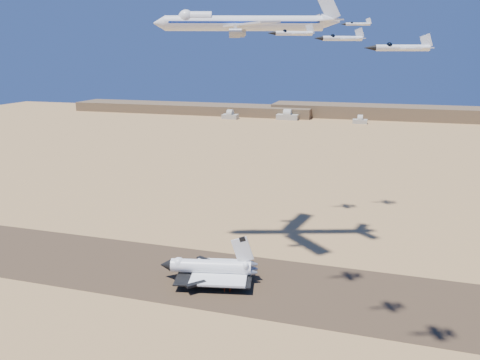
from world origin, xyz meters
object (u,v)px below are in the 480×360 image
(carrier_747, at_px, (239,23))
(shuttle, at_px, (210,268))
(crew_c, at_px, (222,287))
(chase_jet_c, at_px, (401,48))
(chase_jet_b, at_px, (341,38))
(chase_jet_e, at_px, (357,24))
(crew_a, at_px, (224,290))
(crew_b, at_px, (230,290))
(chase_jet_a, at_px, (293,33))
(chase_jet_d, at_px, (307,21))

(carrier_747, bearing_deg, shuttle, -112.55)
(shuttle, bearing_deg, crew_c, -51.59)
(shuttle, distance_m, chase_jet_c, 116.15)
(chase_jet_b, distance_m, chase_jet_e, 128.10)
(crew_a, relative_size, crew_c, 0.91)
(chase_jet_e, bearing_deg, shuttle, -129.40)
(shuttle, relative_size, chase_jet_b, 2.98)
(crew_b, xyz_separation_m, chase_jet_b, (39.33, -23.38, 92.94))
(chase_jet_e, bearing_deg, chase_jet_c, -96.11)
(carrier_747, distance_m, chase_jet_c, 97.98)
(crew_a, xyz_separation_m, chase_jet_b, (41.38, -22.57, 92.95))
(chase_jet_b, height_order, chase_jet_e, chase_jet_e)
(carrier_747, height_order, crew_c, carrier_747)
(crew_b, relative_size, chase_jet_c, 0.11)
(crew_b, xyz_separation_m, crew_c, (-3.63, 1.33, 0.07))
(crew_a, bearing_deg, crew_c, 48.93)
(chase_jet_a, height_order, chase_jet_b, chase_jet_a)
(carrier_747, xyz_separation_m, crew_a, (6.10, -39.71, -101.20))
(chase_jet_c, bearing_deg, chase_jet_e, 78.63)
(crew_b, relative_size, chase_jet_a, 0.12)
(carrier_747, height_order, chase_jet_a, carrier_747)
(carrier_747, xyz_separation_m, chase_jet_b, (47.48, -62.28, -8.25))
(crew_a, distance_m, chase_jet_b, 104.22)
(chase_jet_c, distance_m, chase_jet_e, 141.78)
(crew_b, distance_m, chase_jet_b, 103.59)
(chase_jet_a, relative_size, chase_jet_e, 0.93)
(shuttle, relative_size, chase_jet_c, 2.51)
(chase_jet_e, bearing_deg, crew_c, -124.67)
(crew_a, distance_m, chase_jet_c, 112.08)
(chase_jet_d, bearing_deg, shuttle, -127.36)
(carrier_747, height_order, crew_a, carrier_747)
(carrier_747, bearing_deg, crew_a, -98.95)
(chase_jet_c, bearing_deg, chase_jet_b, 121.82)
(crew_a, relative_size, crew_b, 0.99)
(chase_jet_b, bearing_deg, carrier_747, 99.77)
(shuttle, bearing_deg, chase_jet_a, -29.56)
(carrier_747, distance_m, crew_b, 108.72)
(carrier_747, height_order, chase_jet_d, carrier_747)
(crew_b, height_order, chase_jet_d, chase_jet_d)
(chase_jet_a, bearing_deg, chase_jet_d, 70.90)
(chase_jet_b, height_order, chase_jet_c, chase_jet_b)
(crew_a, relative_size, chase_jet_b, 0.13)
(chase_jet_b, xyz_separation_m, chase_jet_e, (-3.05, 127.60, 10.89))
(crew_a, height_order, chase_jet_c, chase_jet_c)
(chase_jet_a, bearing_deg, chase_jet_c, -70.86)
(chase_jet_c, height_order, chase_jet_d, chase_jet_d)
(chase_jet_c, bearing_deg, chase_jet_d, 89.93)
(chase_jet_d, xyz_separation_m, chase_jet_e, (23.85, 15.81, -1.00))
(chase_jet_c, bearing_deg, chase_jet_a, 115.77)
(chase_jet_a, xyz_separation_m, chase_jet_e, (13.78, 107.56, 8.60))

